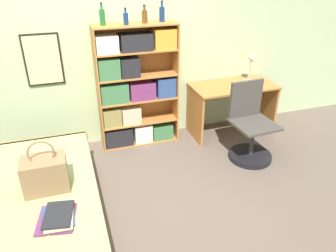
% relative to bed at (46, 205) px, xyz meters
% --- Properties ---
extents(ground_plane, '(14.00, 14.00, 0.00)m').
position_rel_bed_xyz_m(ground_plane, '(0.73, -0.02, -0.22)').
color(ground_plane, '#66564C').
extents(wall_back, '(10.00, 0.09, 2.60)m').
position_rel_bed_xyz_m(wall_back, '(0.72, 1.43, 1.08)').
color(wall_back, beige).
rests_on(wall_back, ground_plane).
extents(bed, '(0.96, 1.85, 0.44)m').
position_rel_bed_xyz_m(bed, '(0.00, 0.00, 0.00)').
color(bed, '#B77538').
rests_on(bed, ground_plane).
extents(handbag, '(0.37, 0.26, 0.47)m').
position_rel_bed_xyz_m(handbag, '(0.06, -0.06, 0.38)').
color(handbag, '#93704C').
rests_on(handbag, bed).
extents(book_stack_on_bed, '(0.32, 0.36, 0.07)m').
position_rel_bed_xyz_m(book_stack_on_bed, '(0.14, -0.50, 0.26)').
color(book_stack_on_bed, silver).
rests_on(book_stack_on_bed, bed).
extents(bookcase, '(1.00, 0.29, 1.55)m').
position_rel_bed_xyz_m(bookcase, '(1.13, 1.23, 0.53)').
color(bookcase, '#B77538').
rests_on(bookcase, ground_plane).
extents(bottle_green, '(0.06, 0.06, 0.24)m').
position_rel_bed_xyz_m(bottle_green, '(0.82, 1.25, 1.42)').
color(bottle_green, '#1E6B2D').
rests_on(bottle_green, bookcase).
extents(bottle_brown, '(0.06, 0.06, 0.19)m').
position_rel_bed_xyz_m(bottle_brown, '(1.07, 1.20, 1.40)').
color(bottle_brown, navy).
rests_on(bottle_brown, bookcase).
extents(bottle_clear, '(0.07, 0.07, 0.20)m').
position_rel_bed_xyz_m(bottle_clear, '(1.30, 1.24, 1.40)').
color(bottle_clear, brown).
rests_on(bottle_clear, bookcase).
extents(bottle_blue, '(0.06, 0.06, 0.24)m').
position_rel_bed_xyz_m(bottle_blue, '(1.52, 1.26, 1.42)').
color(bottle_blue, navy).
rests_on(bottle_blue, bookcase).
extents(desk, '(1.13, 0.57, 0.70)m').
position_rel_bed_xyz_m(desk, '(2.46, 1.10, 0.27)').
color(desk, '#B77538').
rests_on(desk, ground_plane).
extents(desk_lamp, '(0.17, 0.12, 0.41)m').
position_rel_bed_xyz_m(desk_lamp, '(2.76, 1.18, 0.76)').
color(desk_lamp, '#ADA89E').
rests_on(desk_lamp, desk).
extents(desk_chair, '(0.52, 0.52, 0.94)m').
position_rel_bed_xyz_m(desk_chair, '(2.37, 0.45, 0.08)').
color(desk_chair, black).
rests_on(desk_chair, ground_plane).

